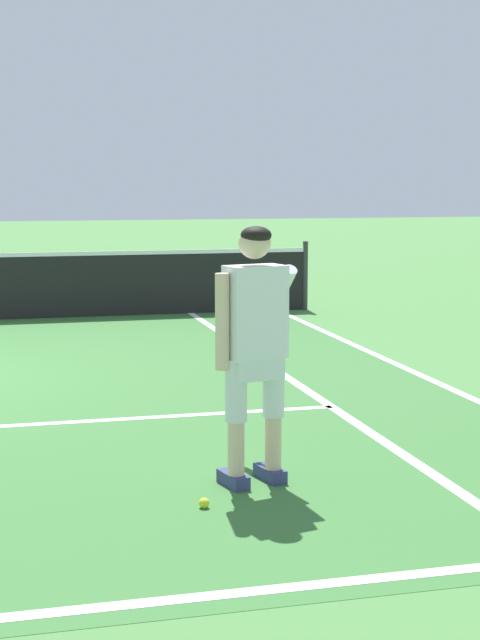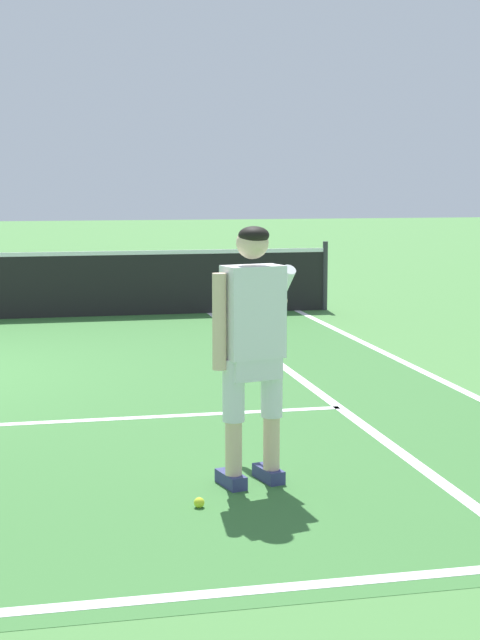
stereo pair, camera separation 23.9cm
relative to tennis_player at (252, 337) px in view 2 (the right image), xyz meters
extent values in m
cube|color=white|center=(1.24, 3.35, -0.99)|extent=(0.10, 10.04, 0.01)
cube|color=white|center=(2.62, 3.35, -0.99)|extent=(0.10, 10.04, 0.01)
cylinder|color=#333338|center=(3.07, 8.37, -0.45)|extent=(0.08, 0.08, 1.07)
cube|color=navy|center=(-0.15, -0.02, -0.94)|extent=(0.17, 0.30, 0.09)
cube|color=navy|center=(0.13, 0.04, -0.94)|extent=(0.17, 0.30, 0.09)
cylinder|color=beige|center=(-0.14, -0.06, -0.72)|extent=(0.11, 0.11, 0.36)
cylinder|color=silver|center=(-0.14, -0.06, -0.33)|extent=(0.14, 0.14, 0.41)
cylinder|color=beige|center=(0.14, 0.00, -0.72)|extent=(0.11, 0.11, 0.36)
cylinder|color=silver|center=(0.14, 0.00, -0.33)|extent=(0.14, 0.14, 0.41)
cube|color=silver|center=(0.00, -0.03, -0.17)|extent=(0.38, 0.28, 0.20)
cube|color=white|center=(0.00, -0.03, 0.17)|extent=(0.42, 0.31, 0.60)
cylinder|color=beige|center=(-0.23, -0.09, 0.12)|extent=(0.09, 0.09, 0.62)
cylinder|color=white|center=(0.23, 0.12, 0.32)|extent=(0.15, 0.28, 0.29)
cylinder|color=beige|center=(0.22, 0.34, 0.18)|extent=(0.15, 0.30, 0.14)
sphere|color=beige|center=(0.00, -0.02, 0.62)|extent=(0.21, 0.21, 0.21)
ellipsoid|color=black|center=(0.00, -0.04, 0.67)|extent=(0.24, 0.24, 0.12)
cylinder|color=#232326|center=(0.18, 0.55, 0.15)|extent=(0.08, 0.20, 0.03)
cylinder|color=#1E479E|center=(0.15, 0.70, 0.15)|extent=(0.05, 0.10, 0.02)
torus|color=#1E479E|center=(0.10, 0.88, 0.15)|extent=(0.10, 0.29, 0.30)
cylinder|color=silver|center=(0.10, 0.88, 0.15)|extent=(0.07, 0.24, 0.25)
sphere|color=#CCE02D|center=(-0.42, -0.40, -0.96)|extent=(0.07, 0.07, 0.07)
camera|label=1|loc=(-1.62, -6.05, 1.01)|focal=54.64mm
camera|label=2|loc=(-1.39, -6.10, 1.01)|focal=54.64mm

